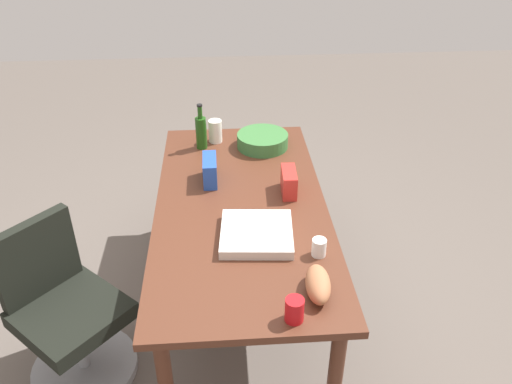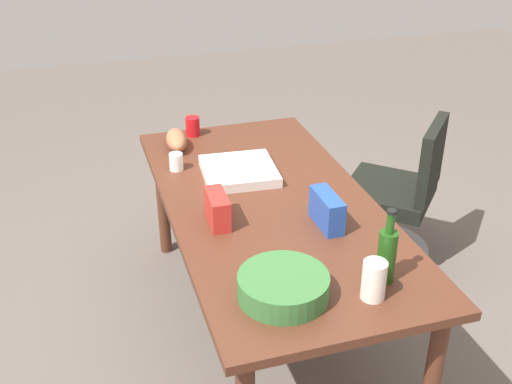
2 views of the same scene
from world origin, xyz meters
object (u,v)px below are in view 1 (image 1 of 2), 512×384
object	(u,v)px
pizza_box	(257,234)
paper_cup	(319,247)
mayo_jar	(215,131)
bread_loaf	(318,284)
chip_bag_blue	(210,170)
chip_bag_red	(289,182)
red_solo_cup	(294,310)
salad_bowl	(263,141)
wine_bottle	(201,131)
conference_table	(241,216)
office_chair	(69,321)

from	to	relation	value
pizza_box	paper_cup	bearing A→B (deg)	65.72
mayo_jar	bread_loaf	world-z (taller)	mayo_jar
chip_bag_blue	bread_loaf	world-z (taller)	chip_bag_blue
pizza_box	chip_bag_blue	distance (m)	0.62
paper_cup	chip_bag_red	size ratio (longest dim) A/B	0.45
paper_cup	red_solo_cup	bearing A→B (deg)	-23.06
salad_bowl	wine_bottle	bearing A→B (deg)	-92.32
conference_table	red_solo_cup	size ratio (longest dim) A/B	17.72
pizza_box	red_solo_cup	xyz separation A→B (m)	(0.57, 0.11, 0.03)
salad_bowl	red_solo_cup	bearing A→B (deg)	0.07
salad_bowl	red_solo_cup	world-z (taller)	red_solo_cup
paper_cup	chip_bag_red	distance (m)	0.58
paper_cup	salad_bowl	size ratio (longest dim) A/B	0.27
office_chair	red_solo_cup	bearing A→B (deg)	67.56
paper_cup	bread_loaf	world-z (taller)	bread_loaf
chip_bag_red	pizza_box	distance (m)	0.47
wine_bottle	office_chair	bearing A→B (deg)	-31.69
mayo_jar	red_solo_cup	xyz separation A→B (m)	(1.66, 0.31, -0.02)
red_solo_cup	pizza_box	bearing A→B (deg)	-168.63
conference_table	chip_bag_red	world-z (taller)	chip_bag_red
office_chair	chip_bag_red	xyz separation A→B (m)	(-0.53, 1.20, 0.47)
red_solo_cup	bread_loaf	bearing A→B (deg)	140.48
paper_cup	pizza_box	distance (m)	0.33
chip_bag_blue	red_solo_cup	size ratio (longest dim) A/B	2.00
salad_bowl	bread_loaf	world-z (taller)	bread_loaf
conference_table	red_solo_cup	world-z (taller)	red_solo_cup
conference_table	pizza_box	world-z (taller)	pizza_box
wine_bottle	red_solo_cup	xyz separation A→B (m)	(1.58, 0.41, -0.06)
paper_cup	chip_bag_red	bearing A→B (deg)	-172.56
paper_cup	red_solo_cup	size ratio (longest dim) A/B	0.82
conference_table	salad_bowl	bearing A→B (deg)	165.43
wine_bottle	mayo_jar	bearing A→B (deg)	132.76
conference_table	mayo_jar	xyz separation A→B (m)	(-0.78, -0.14, 0.16)
mayo_jar	paper_cup	world-z (taller)	mayo_jar
salad_bowl	chip_bag_blue	bearing A→B (deg)	-39.49
bread_loaf	red_solo_cup	xyz separation A→B (m)	(0.15, -0.12, 0.01)
conference_table	bread_loaf	world-z (taller)	bread_loaf
paper_cup	wine_bottle	xyz separation A→B (m)	(-1.17, -0.58, 0.07)
paper_cup	pizza_box	bearing A→B (deg)	-118.62
chip_bag_red	red_solo_cup	distance (m)	0.99
mayo_jar	paper_cup	distance (m)	1.35
mayo_jar	salad_bowl	bearing A→B (deg)	72.08
wine_bottle	salad_bowl	bearing A→B (deg)	87.68
chip_bag_blue	wine_bottle	world-z (taller)	wine_bottle
chip_bag_red	pizza_box	size ratio (longest dim) A/B	0.56
salad_bowl	chip_bag_blue	xyz separation A→B (m)	(0.42, -0.35, 0.03)
wine_bottle	pizza_box	bearing A→B (deg)	16.09
office_chair	chip_bag_blue	bearing A→B (deg)	132.46
bread_loaf	mayo_jar	bearing A→B (deg)	-163.85
chip_bag_red	wine_bottle	world-z (taller)	wine_bottle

